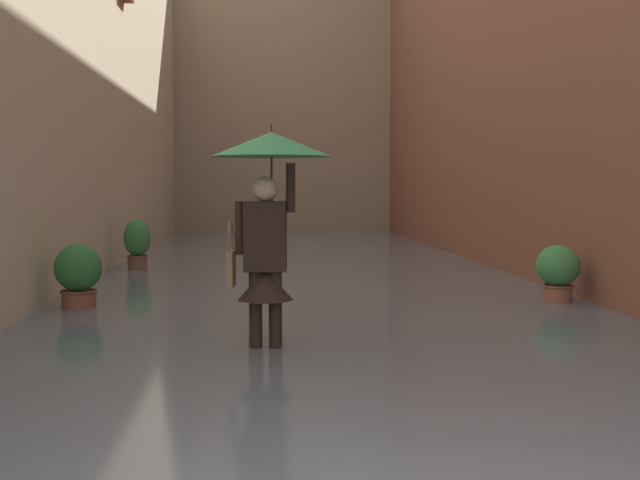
# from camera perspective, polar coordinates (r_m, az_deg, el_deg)

# --- Properties ---
(ground_plane) EXTENTS (60.00, 60.00, 0.00)m
(ground_plane) POSITION_cam_1_polar(r_m,az_deg,el_deg) (14.06, -1.16, -2.69)
(ground_plane) COLOR gray
(flood_water) EXTENTS (7.55, 29.07, 0.14)m
(flood_water) POSITION_cam_1_polar(r_m,az_deg,el_deg) (14.06, -1.16, -2.40)
(flood_water) COLOR slate
(flood_water) RESTS_ON ground_plane
(building_facade_right) EXTENTS (2.04, 27.07, 9.33)m
(building_facade_right) POSITION_cam_1_polar(r_m,az_deg,el_deg) (14.70, -18.74, 15.68)
(building_facade_right) COLOR beige
(building_facade_right) RESTS_ON ground_plane
(building_facade_far) EXTENTS (10.35, 1.80, 8.71)m
(building_facade_far) POSITION_cam_1_polar(r_m,az_deg,el_deg) (26.54, -2.68, 9.84)
(building_facade_far) COLOR gray
(building_facade_far) RESTS_ON ground_plane
(person_wading) EXTENTS (1.08, 1.08, 2.16)m
(person_wading) POSITION_cam_1_polar(r_m,az_deg,el_deg) (7.29, -3.65, 3.28)
(person_wading) COLOR black
(person_wading) RESTS_ON ground_plane
(potted_plant_mid_right) EXTENTS (0.56, 0.56, 0.91)m
(potted_plant_mid_right) POSITION_cam_1_polar(r_m,az_deg,el_deg) (10.17, -16.62, -2.50)
(potted_plant_mid_right) COLOR brown
(potted_plant_mid_right) RESTS_ON ground_plane
(potted_plant_far_right) EXTENTS (0.47, 0.47, 1.02)m
(potted_plant_far_right) POSITION_cam_1_polar(r_m,az_deg,el_deg) (14.51, -12.72, -0.31)
(potted_plant_far_right) COLOR brown
(potted_plant_far_right) RESTS_ON ground_plane
(potted_plant_far_left) EXTENTS (0.55, 0.55, 0.86)m
(potted_plant_far_left) POSITION_cam_1_polar(r_m,az_deg,el_deg) (10.64, 16.38, -2.25)
(potted_plant_far_left) COLOR #9E563D
(potted_plant_far_left) RESTS_ON ground_plane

